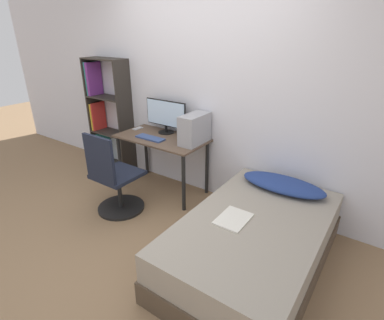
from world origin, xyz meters
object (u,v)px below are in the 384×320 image
(bed, at_px, (253,243))
(monitor, at_px, (166,115))
(bookshelf, at_px, (105,116))
(office_chair, at_px, (114,183))
(keyboard, at_px, (150,138))
(pc_tower, at_px, (195,129))

(bed, distance_m, monitor, 1.94)
(bookshelf, xyz_separation_m, office_chair, (1.10, -0.86, -0.40))
(bookshelf, relative_size, monitor, 2.60)
(office_chair, height_order, keyboard, office_chair)
(keyboard, relative_size, pc_tower, 0.93)
(bed, bearing_deg, bookshelf, 164.45)
(keyboard, bearing_deg, bookshelf, 166.45)
(bookshelf, xyz_separation_m, bed, (2.75, -0.77, -0.54))
(bookshelf, xyz_separation_m, monitor, (1.14, 0.03, 0.19))
(office_chair, distance_m, pc_tower, 1.09)
(bookshelf, height_order, monitor, bookshelf)
(office_chair, height_order, bed, office_chair)
(office_chair, xyz_separation_m, pc_tower, (0.56, 0.78, 0.53))
(keyboard, distance_m, pc_tower, 0.58)
(bed, relative_size, pc_tower, 4.42)
(office_chair, relative_size, monitor, 1.57)
(office_chair, relative_size, bed, 0.53)
(bed, relative_size, monitor, 2.96)
(bookshelf, relative_size, bed, 0.88)
(monitor, relative_size, keyboard, 1.61)
(keyboard, bearing_deg, bed, -16.92)
(bed, bearing_deg, office_chair, -176.62)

